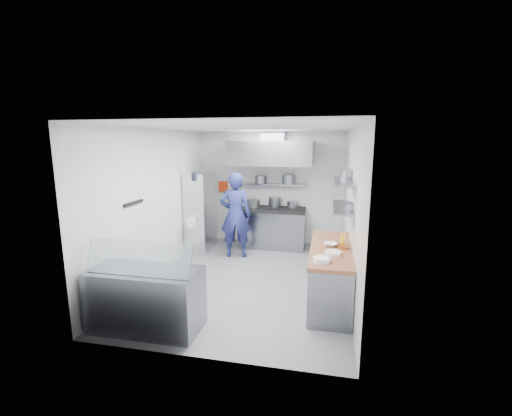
% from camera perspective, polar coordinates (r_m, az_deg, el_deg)
% --- Properties ---
extents(floor, '(5.00, 5.00, 0.00)m').
position_cam_1_polar(floor, '(6.65, -1.08, -11.62)').
color(floor, '#5F5F62').
rests_on(floor, ground).
extents(ceiling, '(5.00, 5.00, 0.00)m').
position_cam_1_polar(ceiling, '(6.14, -1.18, 13.27)').
color(ceiling, silver).
rests_on(ceiling, wall_back).
extents(wall_back, '(3.60, 2.80, 0.02)m').
position_cam_1_polar(wall_back, '(8.67, 2.58, 3.33)').
color(wall_back, white).
rests_on(wall_back, floor).
extents(wall_front, '(3.60, 2.80, 0.02)m').
position_cam_1_polar(wall_front, '(3.92, -9.39, -6.35)').
color(wall_front, white).
rests_on(wall_front, floor).
extents(wall_left, '(2.80, 5.00, 0.02)m').
position_cam_1_polar(wall_left, '(6.87, -15.92, 0.88)').
color(wall_left, white).
rests_on(wall_left, floor).
extents(wall_right, '(2.80, 5.00, 0.02)m').
position_cam_1_polar(wall_right, '(6.11, 15.57, -0.33)').
color(wall_right, white).
rests_on(wall_right, floor).
extents(gas_range, '(1.60, 0.80, 0.90)m').
position_cam_1_polar(gas_range, '(8.45, 2.76, -3.45)').
color(gas_range, gray).
rests_on(gas_range, floor).
extents(cooktop, '(1.57, 0.78, 0.06)m').
position_cam_1_polar(cooktop, '(8.34, 2.79, -0.26)').
color(cooktop, black).
rests_on(cooktop, gas_range).
extents(stock_pot_left, '(0.31, 0.31, 0.20)m').
position_cam_1_polar(stock_pot_left, '(8.40, -0.43, 0.75)').
color(stock_pot_left, slate).
rests_on(stock_pot_left, cooktop).
extents(stock_pot_mid, '(0.31, 0.31, 0.24)m').
position_cam_1_polar(stock_pot_mid, '(8.54, 3.12, 1.04)').
color(stock_pot_mid, slate).
rests_on(stock_pot_mid, cooktop).
extents(stock_pot_right, '(0.26, 0.26, 0.16)m').
position_cam_1_polar(stock_pot_right, '(8.43, 6.08, 0.57)').
color(stock_pot_right, slate).
rests_on(stock_pot_right, cooktop).
extents(over_range_shelf, '(1.60, 0.30, 0.04)m').
position_cam_1_polar(over_range_shelf, '(8.48, 3.08, 3.97)').
color(over_range_shelf, gray).
rests_on(over_range_shelf, wall_back).
extents(shelf_pot_a, '(0.27, 0.27, 0.18)m').
position_cam_1_polar(shelf_pot_a, '(8.54, 0.76, 4.78)').
color(shelf_pot_a, slate).
rests_on(shelf_pot_a, over_range_shelf).
extents(shelf_pot_b, '(0.31, 0.31, 0.22)m').
position_cam_1_polar(shelf_pot_b, '(8.44, 5.45, 4.79)').
color(shelf_pot_b, slate).
rests_on(shelf_pot_b, over_range_shelf).
extents(extractor_hood, '(1.90, 1.15, 0.55)m').
position_cam_1_polar(extractor_hood, '(8.01, 2.68, 9.16)').
color(extractor_hood, gray).
rests_on(extractor_hood, wall_back).
extents(hood_duct, '(0.55, 0.55, 0.24)m').
position_cam_1_polar(hood_duct, '(8.23, 2.96, 11.85)').
color(hood_duct, slate).
rests_on(hood_duct, extractor_hood).
extents(red_firebox, '(0.22, 0.10, 0.26)m').
position_cam_1_polar(red_firebox, '(8.89, -5.47, 3.61)').
color(red_firebox, red).
rests_on(red_firebox, wall_back).
extents(chef, '(0.76, 0.57, 1.90)m').
position_cam_1_polar(chef, '(7.61, -3.45, -1.20)').
color(chef, navy).
rests_on(chef, floor).
extents(wire_rack, '(0.50, 0.90, 1.85)m').
position_cam_1_polar(wire_rack, '(8.19, -9.21, -0.63)').
color(wire_rack, silver).
rests_on(wire_rack, floor).
extents(rack_bin_a, '(0.16, 0.20, 0.18)m').
position_cam_1_polar(rack_bin_a, '(7.69, -10.73, -2.39)').
color(rack_bin_a, white).
rests_on(rack_bin_a, wire_rack).
extents(rack_bin_b, '(0.15, 0.19, 0.17)m').
position_cam_1_polar(rack_bin_b, '(7.98, -9.72, 1.78)').
color(rack_bin_b, yellow).
rests_on(rack_bin_b, wire_rack).
extents(rack_jar, '(0.11, 0.11, 0.18)m').
position_cam_1_polar(rack_jar, '(7.62, -10.31, 5.13)').
color(rack_jar, black).
rests_on(rack_jar, wire_rack).
extents(knife_strip, '(0.04, 0.55, 0.05)m').
position_cam_1_polar(knife_strip, '(6.06, -19.71, 0.79)').
color(knife_strip, black).
rests_on(knife_strip, wall_left).
extents(prep_counter_base, '(0.62, 2.00, 0.84)m').
position_cam_1_polar(prep_counter_base, '(5.79, 12.21, -10.92)').
color(prep_counter_base, gray).
rests_on(prep_counter_base, floor).
extents(prep_counter_top, '(0.65, 2.04, 0.06)m').
position_cam_1_polar(prep_counter_top, '(5.64, 12.40, -6.68)').
color(prep_counter_top, '#945D3B').
rests_on(prep_counter_top, prep_counter_base).
extents(plate_stack_a, '(0.24, 0.24, 0.06)m').
position_cam_1_polar(plate_stack_a, '(4.94, 10.86, -8.44)').
color(plate_stack_a, white).
rests_on(plate_stack_a, prep_counter_top).
extents(plate_stack_b, '(0.24, 0.24, 0.06)m').
position_cam_1_polar(plate_stack_b, '(5.24, 12.68, -7.36)').
color(plate_stack_b, white).
rests_on(plate_stack_b, prep_counter_top).
extents(copper_pan, '(0.18, 0.18, 0.06)m').
position_cam_1_polar(copper_pan, '(5.61, 14.29, -6.21)').
color(copper_pan, '#B56733').
rests_on(copper_pan, prep_counter_top).
extents(squeeze_bottle, '(0.06, 0.06, 0.18)m').
position_cam_1_polar(squeeze_bottle, '(5.77, 14.28, -5.13)').
color(squeeze_bottle, yellow).
rests_on(squeeze_bottle, prep_counter_top).
extents(mixing_bowl, '(0.22, 0.22, 0.05)m').
position_cam_1_polar(mixing_bowl, '(5.68, 12.24, -5.95)').
color(mixing_bowl, white).
rests_on(mixing_bowl, prep_counter_top).
extents(wall_shelf_lower, '(0.30, 1.30, 0.04)m').
position_cam_1_polar(wall_shelf_lower, '(5.78, 14.22, 0.12)').
color(wall_shelf_lower, gray).
rests_on(wall_shelf_lower, wall_right).
extents(wall_shelf_upper, '(0.30, 1.30, 0.04)m').
position_cam_1_polar(wall_shelf_upper, '(5.72, 14.42, 4.26)').
color(wall_shelf_upper, gray).
rests_on(wall_shelf_upper, wall_right).
extents(shelf_pot_c, '(0.23, 0.23, 0.10)m').
position_cam_1_polar(shelf_pot_c, '(5.51, 15.81, 0.26)').
color(shelf_pot_c, slate).
rests_on(shelf_pot_c, wall_shelf_lower).
extents(shelf_pot_d, '(0.23, 0.23, 0.14)m').
position_cam_1_polar(shelf_pot_d, '(6.19, 15.00, 5.55)').
color(shelf_pot_d, slate).
rests_on(shelf_pot_d, wall_shelf_upper).
extents(display_case, '(1.50, 0.70, 0.85)m').
position_cam_1_polar(display_case, '(5.10, -17.80, -14.26)').
color(display_case, gray).
rests_on(display_case, floor).
extents(display_glass, '(1.47, 0.19, 0.42)m').
position_cam_1_polar(display_glass, '(4.77, -18.97, -7.79)').
color(display_glass, silver).
rests_on(display_glass, display_case).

